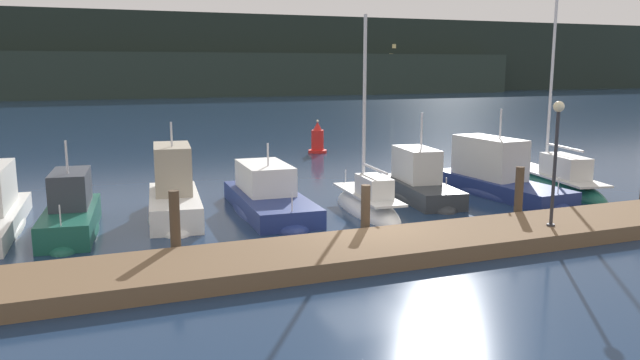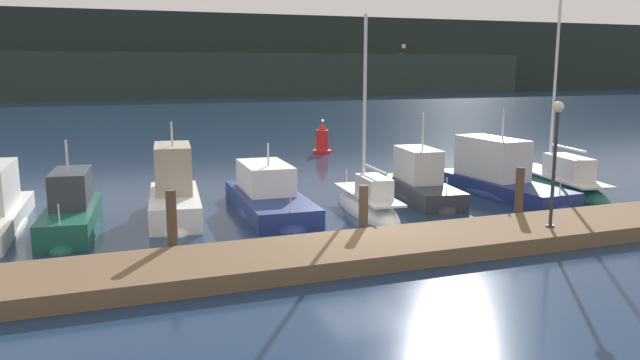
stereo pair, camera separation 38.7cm
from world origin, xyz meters
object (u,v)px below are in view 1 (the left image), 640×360
(motorboat_berth_6, at_px, (420,191))
(motorboat_berth_4, at_px, (269,204))
(motorboat_berth_7, at_px, (497,185))
(motorboat_berth_3, at_px, (174,203))
(sailboat_berth_8, at_px, (553,185))
(motorboat_berth_2, at_px, (71,221))
(sailboat_berth_5, at_px, (368,208))
(channel_buoy, at_px, (318,140))
(dock_lamppost, at_px, (556,143))

(motorboat_berth_6, bearing_deg, motorboat_berth_4, 178.56)
(motorboat_berth_7, bearing_deg, motorboat_berth_6, 174.94)
(motorboat_berth_3, xyz_separation_m, sailboat_berth_8, (15.89, -0.67, -0.32))
(motorboat_berth_2, distance_m, sailboat_berth_5, 9.96)
(motorboat_berth_4, xyz_separation_m, sailboat_berth_5, (3.27, -1.45, -0.10))
(motorboat_berth_4, distance_m, channel_buoy, 15.66)
(motorboat_berth_3, bearing_deg, sailboat_berth_5, -14.50)
(sailboat_berth_5, xyz_separation_m, dock_lamppost, (3.51, -5.35, 2.81))
(sailboat_berth_5, height_order, motorboat_berth_6, sailboat_berth_5)
(motorboat_berth_4, bearing_deg, motorboat_berth_3, 175.53)
(motorboat_berth_6, distance_m, sailboat_berth_8, 6.41)
(motorboat_berth_2, relative_size, channel_buoy, 2.69)
(motorboat_berth_3, distance_m, motorboat_berth_6, 9.50)
(motorboat_berth_2, height_order, dock_lamppost, dock_lamppost)
(sailboat_berth_5, relative_size, dock_lamppost, 2.04)
(motorboat_berth_2, xyz_separation_m, channel_buoy, (13.91, 14.43, 0.40))
(motorboat_berth_3, xyz_separation_m, motorboat_berth_4, (3.32, -0.26, -0.24))
(motorboat_berth_3, relative_size, motorboat_berth_6, 1.02)
(sailboat_berth_5, relative_size, motorboat_berth_6, 1.37)
(motorboat_berth_3, height_order, motorboat_berth_7, motorboat_berth_7)
(motorboat_berth_4, xyz_separation_m, motorboat_berth_6, (6.16, -0.16, 0.08))
(channel_buoy, xyz_separation_m, dock_lamppost, (-0.48, -20.66, 2.21))
(motorboat_berth_2, relative_size, dock_lamppost, 1.44)
(sailboat_berth_5, xyz_separation_m, channel_buoy, (3.99, 15.31, 0.60))
(channel_buoy, height_order, dock_lamppost, dock_lamppost)
(motorboat_berth_6, height_order, channel_buoy, motorboat_berth_6)
(sailboat_berth_8, bearing_deg, motorboat_berth_2, -179.55)
(channel_buoy, bearing_deg, motorboat_berth_6, -94.45)
(sailboat_berth_5, height_order, motorboat_berth_7, sailboat_berth_5)
(sailboat_berth_5, bearing_deg, motorboat_berth_7, 8.80)
(motorboat_berth_4, distance_m, motorboat_berth_6, 6.17)
(motorboat_berth_3, height_order, channel_buoy, motorboat_berth_3)
(motorboat_berth_7, xyz_separation_m, dock_lamppost, (-2.85, -6.33, 2.59))
(dock_lamppost, bearing_deg, motorboat_berth_2, 155.09)
(motorboat_berth_3, bearing_deg, sailboat_berth_8, -2.40)
(motorboat_berth_3, distance_m, motorboat_berth_4, 3.34)
(sailboat_berth_5, bearing_deg, motorboat_berth_6, 24.01)
(sailboat_berth_5, bearing_deg, motorboat_berth_2, 174.89)
(sailboat_berth_5, xyz_separation_m, sailboat_berth_8, (9.30, 1.04, 0.02))
(channel_buoy, bearing_deg, sailboat_berth_5, -104.59)
(motorboat_berth_7, height_order, sailboat_berth_8, sailboat_berth_8)
(motorboat_berth_2, relative_size, sailboat_berth_5, 0.71)
(motorboat_berth_2, xyz_separation_m, motorboat_berth_4, (6.66, 0.56, -0.09))
(motorboat_berth_2, xyz_separation_m, sailboat_berth_8, (19.23, 0.15, -0.18))
(motorboat_berth_4, relative_size, sailboat_berth_8, 0.65)
(sailboat_berth_5, distance_m, motorboat_berth_7, 6.43)
(motorboat_berth_4, relative_size, channel_buoy, 3.47)
(motorboat_berth_7, bearing_deg, sailboat_berth_8, 1.05)
(sailboat_berth_8, relative_size, channel_buoy, 5.31)
(motorboat_berth_3, relative_size, sailboat_berth_5, 0.74)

